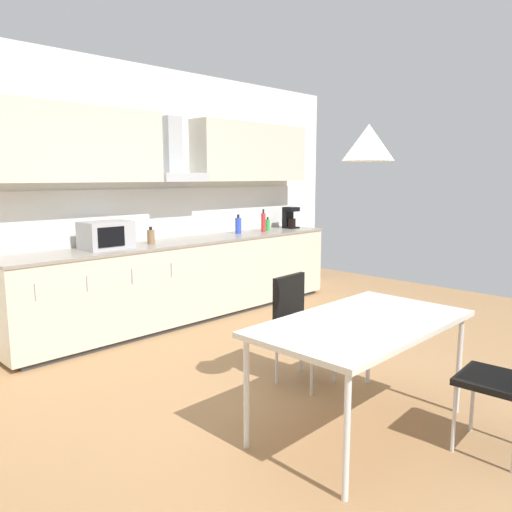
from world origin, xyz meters
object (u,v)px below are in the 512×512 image
at_px(microwave, 106,235).
at_px(bottle_brown, 151,237).
at_px(bottle_blue, 238,225).
at_px(chair_far_right, 299,318).
at_px(chair_near_right, 511,371).
at_px(coffee_maker, 290,218).
at_px(bottle_green, 268,225).
at_px(dining_table, 362,327).
at_px(pendant_lamp, 368,143).
at_px(bottle_red, 263,222).

distance_m(microwave, bottle_brown, 0.52).
distance_m(bottle_blue, chair_far_right, 2.60).
bearing_deg(chair_far_right, chair_near_right, -89.62).
bearing_deg(bottle_blue, coffee_maker, -1.20).
height_order(bottle_green, bottle_blue, bottle_blue).
relative_size(bottle_green, chair_near_right, 0.21).
distance_m(microwave, dining_table, 2.94).
distance_m(chair_near_right, pendant_lamp, 1.60).
bearing_deg(chair_far_right, dining_table, -112.47).
bearing_deg(bottle_green, pendant_lamp, -127.32).
relative_size(coffee_maker, dining_table, 0.20).
height_order(bottle_red, bottle_blue, bottle_red).
distance_m(bottle_red, pendant_lamp, 3.61).
bearing_deg(dining_table, coffee_maker, 47.44).
relative_size(bottle_blue, chair_near_right, 0.28).
bearing_deg(bottle_green, bottle_brown, -178.49).
bearing_deg(chair_near_right, microwave, 98.08).
xyz_separation_m(microwave, bottle_blue, (1.89, 0.05, -0.04)).
height_order(bottle_green, pendant_lamp, pendant_lamp).
bearing_deg(bottle_red, microwave, 178.56).
distance_m(bottle_red, bottle_blue, 0.37).
height_order(microwave, bottle_red, bottle_red).
xyz_separation_m(bottle_red, chair_far_right, (-1.73, -2.05, -0.53)).
height_order(microwave, bottle_brown, microwave).
xyz_separation_m(bottle_green, bottle_red, (-0.18, -0.09, 0.05)).
bearing_deg(microwave, chair_far_right, -76.20).
xyz_separation_m(coffee_maker, bottle_green, (-0.45, 0.01, -0.07)).
relative_size(coffee_maker, bottle_brown, 1.58).
bearing_deg(bottle_brown, dining_table, -96.62).
relative_size(bottle_red, dining_table, 0.20).
relative_size(bottle_brown, bottle_red, 0.63).
height_order(dining_table, chair_near_right, chair_near_right).
bearing_deg(bottle_red, chair_far_right, -130.23).
height_order(microwave, pendant_lamp, pendant_lamp).
height_order(bottle_red, chair_far_right, bottle_red).
xyz_separation_m(bottle_red, chair_near_right, (-1.72, -3.66, -0.53)).
relative_size(microwave, bottle_brown, 2.53).
relative_size(bottle_red, chair_far_right, 0.35).
xyz_separation_m(microwave, chair_far_right, (0.52, -2.10, -0.54)).
bearing_deg(bottle_brown, coffee_maker, 1.08).
bearing_deg(dining_table, chair_far_right, 67.53).
xyz_separation_m(coffee_maker, bottle_blue, (-0.99, 0.02, -0.04)).
bearing_deg(dining_table, pendant_lamp, -93.58).
bearing_deg(chair_near_right, chair_far_right, 90.38).
xyz_separation_m(microwave, bottle_brown, (0.52, -0.02, -0.06)).
bearing_deg(bottle_blue, pendant_lamp, -119.98).
relative_size(microwave, pendant_lamp, 1.50).
relative_size(chair_far_right, pendant_lamp, 2.72).
bearing_deg(chair_near_right, bottle_red, 64.81).
bearing_deg(coffee_maker, bottle_blue, 178.80).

